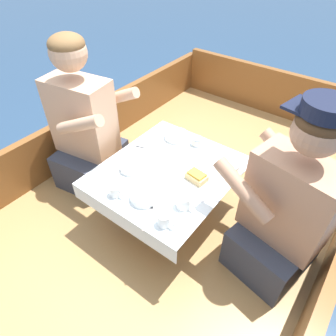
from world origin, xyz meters
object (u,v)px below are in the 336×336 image
Objects in this scene: person_starboard at (285,212)px; coffee_cup_starboard at (115,190)px; coffee_cup_port at (164,220)px; tin_can at (197,141)px; person_port at (85,129)px; sandwich at (197,177)px; coffee_cup_center at (184,201)px.

coffee_cup_starboard is (-0.76, -0.40, 0.01)m from person_starboard.
coffee_cup_port reaches higher than tin_can.
person_port is 11.15× the size of coffee_cup_port.
person_starboard reaches higher than tin_can.
coffee_cup_starboard reaches higher than sandwich.
person_port is 8.40× the size of sandwich.
coffee_cup_port is 1.01× the size of coffee_cup_starboard.
tin_can is at bearing 122.97° from sandwich.
sandwich is at bearing -57.03° from tin_can.
sandwich is (-0.48, -0.05, 0.01)m from person_starboard.
tin_can is (0.65, 0.35, -0.01)m from person_port.
tin_can is at bearing 18.59° from person_port.
coffee_cup_starboard is 0.91× the size of coffee_cup_center.
coffee_cup_center is at bearing -75.50° from sandwich.
sandwich is 1.83× the size of tin_can.
person_starboard is 0.70m from tin_can.
coffee_cup_port is 0.67m from tin_can.
sandwich is 0.44m from coffee_cup_starboard.
person_port is at bearing 162.27° from coffee_cup_port.
coffee_cup_center is (0.33, 0.15, 0.00)m from coffee_cup_starboard.
person_port is at bearing 16.55° from person_starboard.
coffee_cup_center is at bearing 24.28° from coffee_cup_starboard.
sandwich is at bearing 97.14° from coffee_cup_port.
coffee_cup_center is at bearing 41.66° from person_starboard.
tin_can is (-0.18, 0.28, -0.00)m from sandwich.
person_starboard reaches higher than coffee_cup_port.
coffee_cup_starboard is 0.63m from tin_can.
coffee_cup_starboard is at bearing -179.90° from coffee_cup_port.
coffee_cup_center reaches higher than sandwich.
sandwich is (0.83, 0.07, -0.01)m from person_port.
person_starboard is 0.85m from coffee_cup_starboard.
coffee_cup_port is 0.92× the size of coffee_cup_center.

